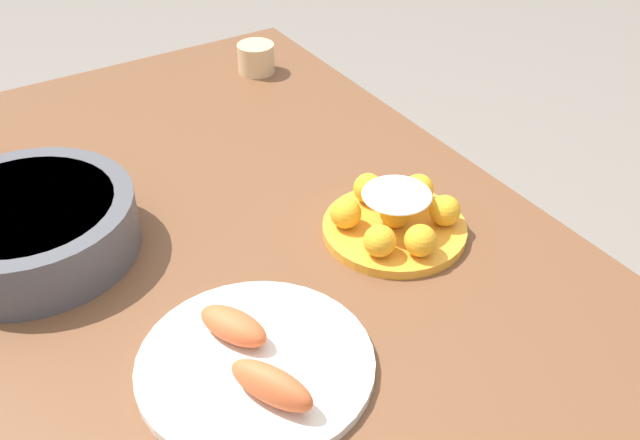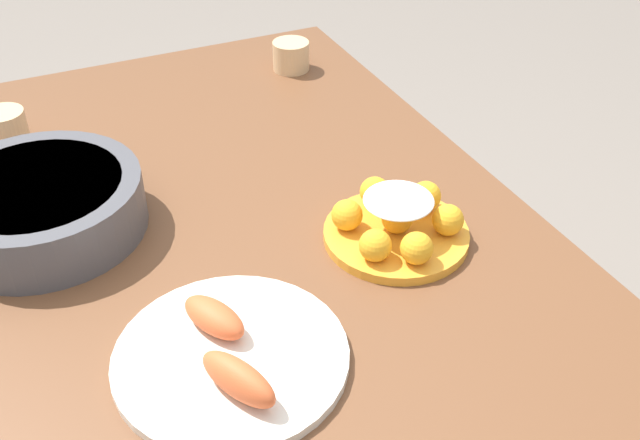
{
  "view_description": "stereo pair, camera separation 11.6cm",
  "coord_description": "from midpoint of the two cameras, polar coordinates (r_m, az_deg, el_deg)",
  "views": [
    {
      "loc": [
        -0.84,
        0.38,
        1.44
      ],
      "look_at": [
        -0.05,
        -0.11,
        0.74
      ],
      "focal_mm": 42.0,
      "sensor_mm": 36.0,
      "label": 1
    },
    {
      "loc": [
        -0.9,
        0.28,
        1.44
      ],
      "look_at": [
        -0.05,
        -0.11,
        0.74
      ],
      "focal_mm": 42.0,
      "sensor_mm": 36.0,
      "label": 2
    }
  ],
  "objects": [
    {
      "name": "cup_near",
      "position": [
        1.71,
        -6.89,
        12.09
      ],
      "size": [
        0.08,
        0.08,
        0.06
      ],
      "color": "#DBB27F",
      "rests_on": "dining_table"
    },
    {
      "name": "seafood_platter",
      "position": [
        0.99,
        -8.42,
        -10.85
      ],
      "size": [
        0.31,
        0.31,
        0.06
      ],
      "color": "silver",
      "rests_on": "dining_table"
    },
    {
      "name": "cake_plate",
      "position": [
        1.19,
        2.98,
        0.05
      ],
      "size": [
        0.23,
        0.23,
        0.08
      ],
      "color": "gold",
      "rests_on": "dining_table"
    },
    {
      "name": "dining_table",
      "position": [
        1.24,
        -8.29,
        -5.09
      ],
      "size": [
        1.51,
        0.94,
        0.7
      ],
      "color": "brown",
      "rests_on": "ground_plane"
    },
    {
      "name": "serving_bowl",
      "position": [
        1.24,
        -23.82,
        -0.5
      ],
      "size": [
        0.33,
        0.33,
        0.09
      ],
      "color": "#4C4C51",
      "rests_on": "dining_table"
    }
  ]
}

